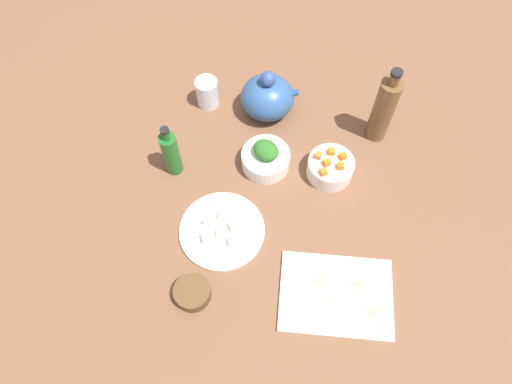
{
  "coord_description": "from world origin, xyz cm",
  "views": [
    {
      "loc": [
        -0.29,
        -63.68,
        123.69
      ],
      "look_at": [
        0.0,
        0.0,
        8.0
      ],
      "focal_mm": 33.6,
      "sensor_mm": 36.0,
      "label": 1
    }
  ],
  "objects": [
    {
      "name": "tofu_cube_1",
      "position": [
        -6.09,
        -9.22,
        5.3
      ],
      "size": [
        2.96,
        2.96,
        2.2
      ],
      "primitive_type": "cube",
      "rotation": [
        0.0,
        0.0,
        0.47
      ],
      "color": "white",
      "rests_on": "plate_tofu"
    },
    {
      "name": "plate_tofu",
      "position": [
        -9.35,
        -9.7,
        3.6
      ],
      "size": [
        23.51,
        23.51,
        1.2
      ],
      "primitive_type": "cylinder",
      "color": "white",
      "rests_on": "tabletop"
    },
    {
      "name": "carrot_cube_5",
      "position": [
        19.92,
        8.42,
        9.82
      ],
      "size": [
        2.41,
        2.41,
        1.8
      ],
      "primitive_type": "cube",
      "rotation": [
        0.0,
        0.0,
        0.46
      ],
      "color": "orange",
      "rests_on": "bowl_carrots"
    },
    {
      "name": "dumpling_0",
      "position": [
        19.94,
        -29.73,
        5.06
      ],
      "size": [
        4.54,
        4.32,
        2.11
      ],
      "primitive_type": "pyramid",
      "rotation": [
        0.0,
        0.0,
        3.3
      ],
      "color": "beige",
      "rests_on": "cutting_board"
    },
    {
      "name": "tofu_cube_0",
      "position": [
        -13.41,
        -12.73,
        5.3
      ],
      "size": [
        2.68,
        2.68,
        2.2
      ],
      "primitive_type": "cube",
      "rotation": [
        0.0,
        0.0,
        1.82
      ],
      "color": "white",
      "rests_on": "plate_tofu"
    },
    {
      "name": "chopped_greens_mound",
      "position": [
        2.82,
        12.13,
        10.62
      ],
      "size": [
        10.07,
        9.97,
        4.28
      ],
      "primitive_type": "ellipsoid",
      "rotation": [
        0.0,
        0.0,
        2.41
      ],
      "color": "#2B6C23",
      "rests_on": "bowl_greens"
    },
    {
      "name": "bottle_1",
      "position": [
        -23.94,
        10.75,
        11.24
      ],
      "size": [
        4.88,
        4.88,
        19.4
      ],
      "color": "#1F6423",
      "rests_on": "tabletop"
    },
    {
      "name": "tofu_cube_4",
      "position": [
        -9.36,
        -11.12,
        5.3
      ],
      "size": [
        2.34,
        2.34,
        2.2
      ],
      "primitive_type": "cube",
      "rotation": [
        0.0,
        0.0,
        1.51
      ],
      "color": "#FBE2CC",
      "rests_on": "plate_tofu"
    },
    {
      "name": "bottle_0",
      "position": [
        36.66,
        23.4,
        14.86
      ],
      "size": [
        6.32,
        6.32,
        27.3
      ],
      "color": "brown",
      "rests_on": "tabletop"
    },
    {
      "name": "tabletop",
      "position": [
        0.0,
        0.0,
        1.5
      ],
      "size": [
        190.0,
        190.0,
        3.0
      ],
      "primitive_type": "cube",
      "color": "brown",
      "rests_on": "ground"
    },
    {
      "name": "tofu_cube_3",
      "position": [
        -9.18,
        -5.98,
        5.3
      ],
      "size": [
        2.73,
        2.73,
        2.2
      ],
      "primitive_type": "cube",
      "rotation": [
        0.0,
        0.0,
        2.86
      ],
      "color": "silver",
      "rests_on": "plate_tofu"
    },
    {
      "name": "cutting_board",
      "position": [
        20.53,
        -27.65,
        3.5
      ],
      "size": [
        30.64,
        23.75,
        1.0
      ],
      "primitive_type": "cube",
      "rotation": [
        0.0,
        0.0,
        -0.09
      ],
      "color": "white",
      "rests_on": "tabletop"
    },
    {
      "name": "bowl_carrots",
      "position": [
        21.47,
        9.14,
        5.96
      ],
      "size": [
        13.32,
        13.32,
        5.92
      ],
      "primitive_type": "cylinder",
      "color": "white",
      "rests_on": "tabletop"
    },
    {
      "name": "carrot_cube_1",
      "position": [
        17.64,
        10.78,
        9.82
      ],
      "size": [
        2.37,
        2.37,
        1.8
      ],
      "primitive_type": "cube",
      "rotation": [
        0.0,
        0.0,
        2.73
      ],
      "color": "orange",
      "rests_on": "bowl_carrots"
    },
    {
      "name": "tofu_cube_5",
      "position": [
        -6.32,
        -13.55,
        5.3
      ],
      "size": [
        2.47,
        2.47,
        2.2
      ],
      "primitive_type": "cube",
      "rotation": [
        0.0,
        0.0,
        1.7
      ],
      "color": "silver",
      "rests_on": "plate_tofu"
    },
    {
      "name": "dumpling_2",
      "position": [
        26.56,
        -26.22,
        5.53
      ],
      "size": [
        5.3,
        4.73,
        3.07
      ],
      "primitive_type": "pyramid",
      "rotation": [
        0.0,
        0.0,
        3.07
      ],
      "color": "beige",
      "rests_on": "cutting_board"
    },
    {
      "name": "drinking_glass_0",
      "position": [
        -15.25,
        35.55,
        7.85
      ],
      "size": [
        6.95,
        6.95,
        9.69
      ],
      "primitive_type": "cylinder",
      "color": "white",
      "rests_on": "tabletop"
    },
    {
      "name": "dumpling_4",
      "position": [
        29.7,
        -32.88,
        5.46
      ],
      "size": [
        5.55,
        5.8,
        2.93
      ],
      "primitive_type": "pyramid",
      "rotation": [
        0.0,
        0.0,
        4.28
      ],
      "color": "beige",
      "rests_on": "cutting_board"
    },
    {
      "name": "carrot_cube_2",
      "position": [
        18.79,
        5.38,
        9.82
      ],
      "size": [
        2.33,
        2.33,
        1.8
      ],
      "primitive_type": "cube",
      "rotation": [
        0.0,
        0.0,
        1.94
      ],
      "color": "orange",
      "rests_on": "bowl_carrots"
    },
    {
      "name": "bowl_greens",
      "position": [
        2.82,
        12.13,
        5.74
      ],
      "size": [
        14.16,
        14.16,
        5.48
      ],
      "primitive_type": "cylinder",
      "color": "white",
      "rests_on": "tabletop"
    },
    {
      "name": "carrot_cube_0",
      "position": [
        23.69,
        7.29,
        9.82
      ],
      "size": [
        1.86,
        1.86,
        1.8
      ],
      "primitive_type": "cube",
      "rotation": [
        0.0,
        0.0,
        3.11
      ],
      "color": "orange",
      "rests_on": "bowl_carrots"
    },
    {
      "name": "teapot",
      "position": [
        3.55,
        32.23,
        9.7
      ],
      "size": [
        17.9,
        15.83,
        17.05
      ],
      "color": "#2E5587",
      "rests_on": "tabletop"
    },
    {
      "name": "dumpling_1",
      "position": [
        13.67,
        -33.67,
        5.04
      ],
      "size": [
        6.17,
        5.81,
        2.08
      ],
      "primitive_type": "pyramid",
      "rotation": [
        0.0,
        0.0,
        0.11
      ],
      "color": "beige",
      "rests_on": "cutting_board"
    },
    {
      "name": "dumpling_3",
      "position": [
        17.13,
        -25.0,
        5.24
      ],
      "size": [
        5.07,
        4.63,
        2.49
      ],
      "primitive_type": "pyramid",
      "rotation": [
        0.0,
        0.0,
        3.01
      ],
      "color": "beige",
      "rests_on": "cutting_board"
    },
    {
      "name": "carrot_cube_3",
      "position": [
        21.53,
        12.16,
        9.82
      ],
      "size": [
        1.81,
        1.81,
        1.8
      ],
      "primitive_type": "cube",
      "rotation": [
        0.0,
        0.0,
        1.57
      ],
      "color": "orange",
      "rests_on": "bowl_carrots"
    },
    {
      "name": "tofu_cube_2",
      "position": [
        -13.15,
        -7.58,
        5.3
      ],
      "size": [
        2.87,
        2.87,
        2.2
      ],
      "primitive_type": "cube",
      "rotation": [
        0.0,
        0.0,
        2.75
      ],
      "color": "white",
      "rests_on": "plate_tofu"
    },
    {
      "name": "bowl_small_side",
      "position": [
        -16.17,
        -27.53,
        4.98
      ],
      "size": [
        9.41,
        9.41,
        3.96
      ],
      "primitive_type": "cylinder",
      "color": "brown",
      "rests_on": "tabletop"
    },
    {
      "name": "carrot_cube_4",
      "position": [
        24.65,
        10.59,
        9.82
      ],
      "size": [
        2.37,
        2.37,
        1.8
      ],
      "primitive_type": "cube",
      "rotation": [
        0.0,
        0.0,
        0.41
      ],
      "color": "orange",
      "rests_on": "bowl_carrots"
    }
  ]
}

